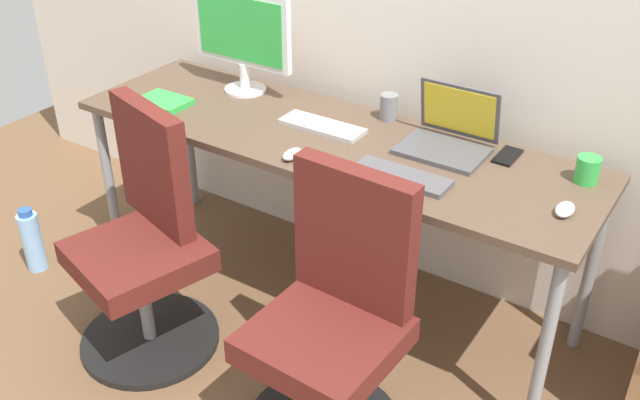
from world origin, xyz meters
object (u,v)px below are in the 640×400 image
Objects in this scene: office_chair_left at (146,245)px; coffee_mug at (588,170)px; water_bottle_on_floor at (32,241)px; office_chair_right at (334,327)px; desktop_monitor at (242,34)px; open_laptop at (449,134)px.

coffee_mug is at bearing 29.47° from office_chair_left.
water_bottle_on_floor is at bearing 178.90° from office_chair_left.
office_chair_right reaches higher than water_bottle_on_floor.
desktop_monitor is 5.22× the size of coffee_mug.
open_laptop is (0.02, 0.74, 0.39)m from office_chair_right.
office_chair_right is 1.34m from desktop_monitor.
coffee_mug is at bearing 55.84° from office_chair_right.
office_chair_right is at bearing -0.44° from water_bottle_on_floor.
open_laptop is 0.49m from coffee_mug.
coffee_mug is (1.46, 0.00, -0.20)m from desktop_monitor.
water_bottle_on_floor is at bearing 179.56° from office_chair_right.
office_chair_left is at bearing -139.21° from open_laptop.
open_laptop is at bearing 88.25° from office_chair_right.
office_chair_right is 1.96× the size of desktop_monitor.
office_chair_left is 0.84m from office_chair_right.
desktop_monitor is (-0.11, 0.76, 0.58)m from office_chair_left.
coffee_mug is (0.52, 0.76, 0.38)m from office_chair_right.
coffee_mug is (0.49, 0.02, -0.01)m from open_laptop.
office_chair_left is at bearing -1.10° from water_bottle_on_floor.
open_laptop reaches higher than water_bottle_on_floor.
office_chair_left is at bearing -82.05° from desktop_monitor.
open_laptop is (0.96, -0.02, -0.19)m from desktop_monitor.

